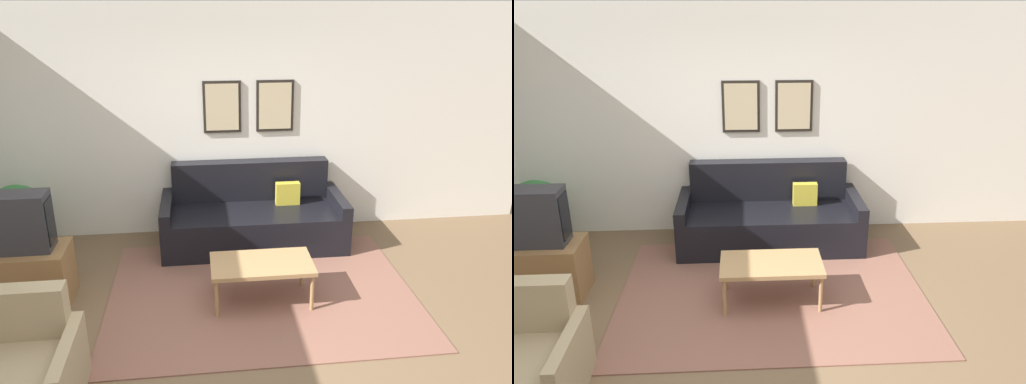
{
  "view_description": "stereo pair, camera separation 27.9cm",
  "coord_description": "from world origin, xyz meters",
  "views": [
    {
      "loc": [
        -0.14,
        -3.21,
        2.67
      ],
      "look_at": [
        0.42,
        1.57,
        0.85
      ],
      "focal_mm": 35.0,
      "sensor_mm": 36.0,
      "label": 1
    },
    {
      "loc": [
        0.13,
        -3.23,
        2.67
      ],
      "look_at": [
        0.42,
        1.57,
        0.85
      ],
      "focal_mm": 35.0,
      "sensor_mm": 36.0,
      "label": 2
    }
  ],
  "objects": [
    {
      "name": "area_rug",
      "position": [
        0.41,
        1.01,
        0.01
      ],
      "size": [
        2.95,
        2.21,
        0.01
      ],
      "color": "brown",
      "rests_on": "ground_plane"
    },
    {
      "name": "armchair",
      "position": [
        -1.48,
        -0.27,
        0.27
      ],
      "size": [
        0.87,
        0.76,
        0.8
      ],
      "rotation": [
        0.0,
        0.0,
        -0.18
      ],
      "color": "tan",
      "rests_on": "ground_plane"
    },
    {
      "name": "tv_stand",
      "position": [
        -1.8,
        1.11,
        0.28
      ],
      "size": [
        0.79,
        0.48,
        0.56
      ],
      "color": "olive",
      "rests_on": "ground_plane"
    },
    {
      "name": "potted_plant_by_window",
      "position": [
        -2.23,
        2.28,
        0.45
      ],
      "size": [
        0.47,
        0.47,
        0.73
      ],
      "color": "#383D42",
      "rests_on": "ground_plane"
    },
    {
      "name": "wall_back",
      "position": [
        0.01,
        2.59,
        1.35
      ],
      "size": [
        8.0,
        0.09,
        2.7
      ],
      "color": "white",
      "rests_on": "ground_plane"
    },
    {
      "name": "coffee_table",
      "position": [
        0.39,
        0.87,
        0.38
      ],
      "size": [
        0.95,
        0.53,
        0.42
      ],
      "color": "#A87F51",
      "rests_on": "ground_plane"
    },
    {
      "name": "couch",
      "position": [
        0.45,
        2.13,
        0.31
      ],
      "size": [
        2.1,
        0.9,
        0.93
      ],
      "color": "black",
      "rests_on": "ground_plane"
    },
    {
      "name": "potted_plant_tall",
      "position": [
        -1.95,
        1.52,
        0.69
      ],
      "size": [
        0.61,
        0.61,
        1.03
      ],
      "color": "beige",
      "rests_on": "ground_plane"
    },
    {
      "name": "tv",
      "position": [
        -1.79,
        1.11,
        0.83
      ],
      "size": [
        0.57,
        0.28,
        0.55
      ],
      "color": "#2D2D33",
      "rests_on": "tv_stand"
    },
    {
      "name": "ground_plane",
      "position": [
        0.0,
        0.0,
        0.0
      ],
      "size": [
        16.0,
        16.0,
        0.0
      ],
      "primitive_type": "plane",
      "color": "brown"
    }
  ]
}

